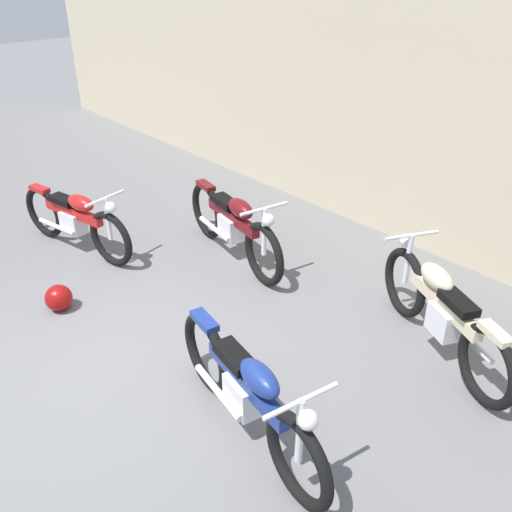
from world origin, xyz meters
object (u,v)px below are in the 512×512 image
object	(u,v)px
helmet	(59,298)
motorcycle_cream	(442,311)
motorcycle_maroon	(234,225)
motorcycle_blue	(248,393)
motorcycle_red	(76,219)

from	to	relation	value
helmet	motorcycle_cream	size ratio (longest dim) A/B	0.15
motorcycle_maroon	motorcycle_blue	bearing A→B (deg)	-27.75
motorcycle_blue	motorcycle_cream	world-z (taller)	motorcycle_cream
helmet	motorcycle_maroon	size ratio (longest dim) A/B	0.14
helmet	motorcycle_maroon	bearing A→B (deg)	79.29
helmet	motorcycle_red	size ratio (longest dim) A/B	0.15
helmet	motorcycle_cream	distance (m)	3.96
motorcycle_cream	motorcycle_maroon	distance (m)	2.72
motorcycle_cream	motorcycle_blue	bearing A→B (deg)	104.59
motorcycle_blue	motorcycle_maroon	size ratio (longest dim) A/B	0.97
helmet	motorcycle_cream	xyz separation A→B (m)	(3.11, 2.43, 0.31)
motorcycle_red	motorcycle_blue	distance (m)	3.83
motorcycle_red	motorcycle_maroon	size ratio (longest dim) A/B	0.93
helmet	motorcycle_red	distance (m)	1.38
motorcycle_cream	motorcycle_maroon	world-z (taller)	motorcycle_maroon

